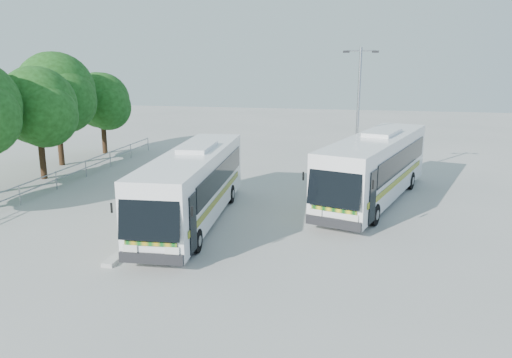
% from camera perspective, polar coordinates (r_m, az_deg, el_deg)
% --- Properties ---
extents(ground, '(100.00, 100.00, 0.00)m').
position_cam_1_polar(ground, '(22.19, -4.08, -4.49)').
color(ground, '#ABABA6').
rests_on(ground, ground).
extents(kerb_divider, '(0.40, 16.00, 0.15)m').
position_cam_1_polar(kerb_divider, '(24.67, -7.96, -2.54)').
color(kerb_divider, '#B2B2AD').
rests_on(kerb_divider, ground).
extents(railing, '(0.06, 22.00, 1.00)m').
position_cam_1_polar(railing, '(29.63, -20.84, 0.75)').
color(railing, gray).
rests_on(railing, ground).
extents(tree_far_c, '(4.97, 4.69, 6.49)m').
position_cam_1_polar(tree_far_c, '(31.20, -23.63, 7.66)').
color(tree_far_c, '#382314').
rests_on(tree_far_c, ground).
extents(tree_far_d, '(5.62, 5.30, 7.33)m').
position_cam_1_polar(tree_far_d, '(34.87, -21.83, 9.26)').
color(tree_far_d, '#382314').
rests_on(tree_far_d, ground).
extents(tree_far_e, '(4.54, 4.28, 5.92)m').
position_cam_1_polar(tree_far_e, '(38.43, -17.15, 8.55)').
color(tree_far_e, '#382314').
rests_on(tree_far_e, ground).
extents(coach_main, '(2.92, 11.04, 3.03)m').
position_cam_1_polar(coach_main, '(21.42, -7.20, -0.60)').
color(coach_main, white).
rests_on(coach_main, ground).
extents(coach_adjacent, '(5.61, 11.72, 3.21)m').
position_cam_1_polar(coach_adjacent, '(25.03, 13.46, 1.43)').
color(coach_adjacent, silver).
rests_on(coach_adjacent, ground).
extents(lamppost, '(1.82, 0.40, 7.45)m').
position_cam_1_polar(lamppost, '(27.17, 11.58, 7.49)').
color(lamppost, '#96999E').
rests_on(lamppost, ground).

